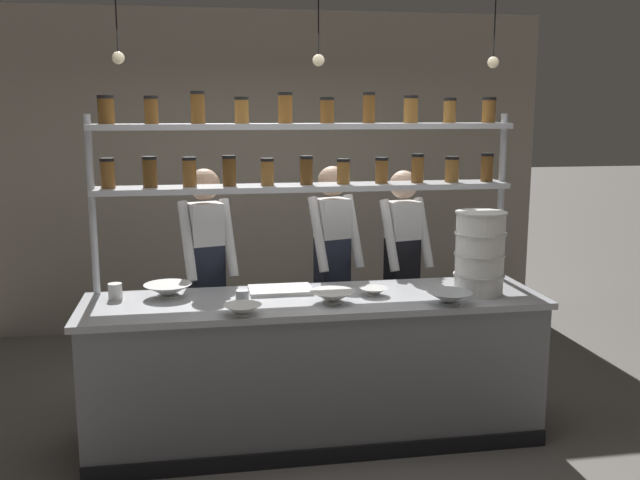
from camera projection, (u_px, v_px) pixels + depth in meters
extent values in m
plane|color=slate|center=(315.00, 436.00, 4.57)|extent=(40.00, 40.00, 0.00)
cube|color=#9E9384|center=(271.00, 172.00, 6.77)|extent=(5.25, 0.12, 2.97)
cube|color=gray|center=(315.00, 371.00, 4.49)|extent=(2.79, 0.72, 0.88)
cube|color=#B7BABF|center=(315.00, 301.00, 4.41)|extent=(2.85, 0.76, 0.04)
cube|color=black|center=(325.00, 456.00, 4.21)|extent=(2.79, 0.03, 0.10)
cylinder|color=#B7BABF|center=(96.00, 278.00, 4.48)|extent=(0.04, 0.04, 2.04)
cylinder|color=#B7BABF|center=(498.00, 263.00, 4.94)|extent=(0.04, 0.04, 2.04)
cube|color=#B7BABF|center=(307.00, 187.00, 4.61)|extent=(2.69, 0.28, 0.04)
cylinder|color=brown|center=(108.00, 175.00, 4.38)|extent=(0.09, 0.09, 0.17)
cylinder|color=black|center=(107.00, 160.00, 4.37)|extent=(0.09, 0.09, 0.02)
cylinder|color=#513314|center=(150.00, 174.00, 4.42)|extent=(0.09, 0.09, 0.17)
cylinder|color=black|center=(149.00, 158.00, 4.41)|extent=(0.09, 0.09, 0.02)
cylinder|color=brown|center=(189.00, 174.00, 4.47)|extent=(0.09, 0.09, 0.17)
cylinder|color=black|center=(189.00, 159.00, 4.45)|extent=(0.09, 0.09, 0.02)
cylinder|color=#513314|center=(229.00, 172.00, 4.51)|extent=(0.09, 0.09, 0.17)
cylinder|color=black|center=(229.00, 157.00, 4.49)|extent=(0.09, 0.09, 0.02)
cylinder|color=brown|center=(267.00, 173.00, 4.55)|extent=(0.09, 0.09, 0.15)
cylinder|color=black|center=(267.00, 160.00, 4.53)|extent=(0.09, 0.09, 0.02)
cylinder|color=#513314|center=(306.00, 172.00, 4.59)|extent=(0.08, 0.08, 0.17)
cylinder|color=black|center=(306.00, 157.00, 4.57)|extent=(0.09, 0.09, 0.02)
cylinder|color=brown|center=(343.00, 173.00, 4.63)|extent=(0.08, 0.08, 0.14)
cylinder|color=black|center=(343.00, 160.00, 4.62)|extent=(0.09, 0.09, 0.02)
cylinder|color=brown|center=(382.00, 172.00, 4.68)|extent=(0.09, 0.09, 0.15)
cylinder|color=black|center=(382.00, 159.00, 4.66)|extent=(0.09, 0.09, 0.02)
cylinder|color=brown|center=(417.00, 170.00, 4.72)|extent=(0.08, 0.08, 0.17)
cylinder|color=black|center=(418.00, 155.00, 4.70)|extent=(0.08, 0.08, 0.02)
cylinder|color=brown|center=(452.00, 171.00, 4.76)|extent=(0.09, 0.09, 0.15)
cylinder|color=black|center=(452.00, 158.00, 4.74)|extent=(0.09, 0.09, 0.02)
cylinder|color=brown|center=(487.00, 169.00, 4.80)|extent=(0.08, 0.08, 0.17)
cylinder|color=black|center=(488.00, 155.00, 4.78)|extent=(0.09, 0.09, 0.02)
cube|color=#B7BABF|center=(306.00, 126.00, 4.54)|extent=(2.69, 0.28, 0.04)
cylinder|color=brown|center=(106.00, 111.00, 4.31)|extent=(0.10, 0.10, 0.15)
cylinder|color=black|center=(105.00, 97.00, 4.30)|extent=(0.10, 0.10, 0.02)
cylinder|color=brown|center=(151.00, 111.00, 4.36)|extent=(0.08, 0.08, 0.15)
cylinder|color=black|center=(151.00, 97.00, 4.34)|extent=(0.09, 0.09, 0.02)
cylinder|color=brown|center=(198.00, 109.00, 4.41)|extent=(0.09, 0.09, 0.18)
cylinder|color=black|center=(197.00, 93.00, 4.39)|extent=(0.09, 0.09, 0.02)
cylinder|color=brown|center=(242.00, 112.00, 4.45)|extent=(0.09, 0.09, 0.15)
cylinder|color=black|center=(241.00, 98.00, 4.44)|extent=(0.09, 0.09, 0.02)
cylinder|color=brown|center=(285.00, 109.00, 4.50)|extent=(0.09, 0.09, 0.18)
cylinder|color=black|center=(285.00, 94.00, 4.48)|extent=(0.09, 0.09, 0.02)
cylinder|color=brown|center=(327.00, 112.00, 4.55)|extent=(0.09, 0.09, 0.15)
cylinder|color=black|center=(327.00, 99.00, 4.53)|extent=(0.09, 0.09, 0.02)
cylinder|color=brown|center=(369.00, 109.00, 4.59)|extent=(0.08, 0.08, 0.18)
cylinder|color=black|center=(369.00, 94.00, 4.57)|extent=(0.08, 0.08, 0.02)
cylinder|color=brown|center=(411.00, 111.00, 4.64)|extent=(0.09, 0.09, 0.16)
cylinder|color=black|center=(411.00, 97.00, 4.62)|extent=(0.09, 0.09, 0.02)
cylinder|color=brown|center=(450.00, 112.00, 4.68)|extent=(0.08, 0.08, 0.14)
cylinder|color=black|center=(450.00, 99.00, 4.67)|extent=(0.08, 0.08, 0.02)
cylinder|color=brown|center=(489.00, 112.00, 4.73)|extent=(0.09, 0.09, 0.15)
cylinder|color=black|center=(489.00, 99.00, 4.72)|extent=(0.09, 0.09, 0.02)
cylinder|color=black|center=(198.00, 352.00, 4.97)|extent=(0.11, 0.11, 0.81)
cylinder|color=black|center=(220.00, 348.00, 5.04)|extent=(0.11, 0.11, 0.81)
cube|color=#232838|center=(207.00, 270.00, 4.90)|extent=(0.26, 0.22, 0.35)
cube|color=white|center=(205.00, 224.00, 4.84)|extent=(0.26, 0.23, 0.29)
sphere|color=tan|center=(204.00, 184.00, 4.79)|extent=(0.21, 0.21, 0.21)
cylinder|color=white|center=(187.00, 241.00, 4.74)|extent=(0.13, 0.26, 0.53)
cylinder|color=white|center=(229.00, 238.00, 4.87)|extent=(0.13, 0.26, 0.53)
cylinder|color=black|center=(322.00, 339.00, 5.25)|extent=(0.11, 0.11, 0.81)
cylinder|color=black|center=(341.00, 336.00, 5.32)|extent=(0.11, 0.11, 0.81)
cube|color=#232838|center=(332.00, 261.00, 5.18)|extent=(0.26, 0.23, 0.35)
cube|color=white|center=(332.00, 218.00, 5.13)|extent=(0.26, 0.24, 0.29)
sphere|color=tan|center=(332.00, 181.00, 5.08)|extent=(0.21, 0.21, 0.21)
cylinder|color=white|center=(318.00, 234.00, 5.03)|extent=(0.14, 0.26, 0.53)
cylinder|color=white|center=(354.00, 231.00, 5.16)|extent=(0.14, 0.26, 0.53)
cylinder|color=black|center=(391.00, 335.00, 5.37)|extent=(0.11, 0.11, 0.79)
cylinder|color=black|center=(410.00, 332.00, 5.43)|extent=(0.11, 0.11, 0.79)
cube|color=black|center=(402.00, 261.00, 5.30)|extent=(0.25, 0.22, 0.34)
cube|color=white|center=(403.00, 220.00, 5.24)|extent=(0.26, 0.23, 0.28)
sphere|color=beige|center=(404.00, 185.00, 5.20)|extent=(0.21, 0.21, 0.21)
cylinder|color=white|center=(390.00, 235.00, 5.15)|extent=(0.13, 0.25, 0.52)
cylinder|color=white|center=(424.00, 233.00, 5.27)|extent=(0.13, 0.25, 0.52)
cylinder|color=white|center=(478.00, 285.00, 4.49)|extent=(0.30, 0.30, 0.12)
cylinder|color=silver|center=(479.00, 274.00, 4.48)|extent=(0.32, 0.32, 0.01)
cylinder|color=white|center=(479.00, 264.00, 4.47)|extent=(0.30, 0.30, 0.12)
cylinder|color=silver|center=(480.00, 254.00, 4.46)|extent=(0.32, 0.32, 0.01)
cylinder|color=white|center=(480.00, 244.00, 4.44)|extent=(0.30, 0.30, 0.12)
cylinder|color=silver|center=(481.00, 233.00, 4.43)|extent=(0.32, 0.32, 0.01)
cylinder|color=white|center=(481.00, 223.00, 4.42)|extent=(0.30, 0.30, 0.12)
cylinder|color=silver|center=(481.00, 213.00, 4.41)|extent=(0.32, 0.32, 0.01)
cube|color=silver|center=(280.00, 290.00, 4.55)|extent=(0.40, 0.26, 0.02)
cylinder|color=silver|center=(374.00, 294.00, 4.46)|extent=(0.08, 0.08, 0.01)
cone|color=silver|center=(374.00, 292.00, 4.46)|extent=(0.18, 0.18, 0.05)
cylinder|color=silver|center=(168.00, 296.00, 4.43)|extent=(0.13, 0.13, 0.01)
cone|color=silver|center=(168.00, 291.00, 4.42)|extent=(0.30, 0.30, 0.08)
cylinder|color=silver|center=(332.00, 302.00, 4.29)|extent=(0.12, 0.12, 0.01)
cone|color=silver|center=(332.00, 297.00, 4.28)|extent=(0.27, 0.27, 0.07)
cylinder|color=#B2B7BC|center=(449.00, 303.00, 4.26)|extent=(0.12, 0.12, 0.01)
cone|color=#B2B7BC|center=(450.00, 298.00, 4.26)|extent=(0.27, 0.27, 0.08)
cylinder|color=silver|center=(243.00, 314.00, 4.03)|extent=(0.10, 0.10, 0.01)
cone|color=silver|center=(242.00, 310.00, 4.03)|extent=(0.22, 0.22, 0.06)
cylinder|color=silver|center=(115.00, 291.00, 4.37)|extent=(0.09, 0.09, 0.10)
cylinder|color=#B2B7BC|center=(242.00, 297.00, 4.26)|extent=(0.08, 0.08, 0.08)
cylinder|color=black|center=(116.00, 5.00, 3.91)|extent=(0.01, 0.01, 0.57)
sphere|color=#F9E5B2|center=(118.00, 58.00, 3.96)|extent=(0.07, 0.07, 0.07)
cylinder|color=black|center=(318.00, 10.00, 4.10)|extent=(0.01, 0.01, 0.57)
sphere|color=#F9E5B2|center=(318.00, 60.00, 4.15)|extent=(0.07, 0.07, 0.07)
cylinder|color=black|center=(495.00, 14.00, 4.29)|extent=(0.01, 0.01, 0.57)
sphere|color=#F9E5B2|center=(493.00, 62.00, 4.34)|extent=(0.07, 0.07, 0.07)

